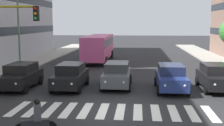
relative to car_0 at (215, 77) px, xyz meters
The scene contains 10 objects.
ground_plane 8.59m from the car_0, 40.14° to the left, with size 180.00×180.00×0.00m, color #262628.
crosswalk_markings 8.59m from the car_0, 40.14° to the left, with size 10.35×2.80×0.01m.
car_0 is the anchor object (origin of this frame).
car_1 3.06m from the car_0, ahead, with size 2.02×4.44×1.72m.
car_2 6.68m from the car_0, ahead, with size 2.02×4.44×1.72m.
car_3 9.81m from the car_0, ahead, with size 2.02×4.44×1.72m.
car_4 13.22m from the car_0, ahead, with size 2.02×4.44×1.72m.
bus_behind_traffic 17.11m from the car_0, 55.02° to the right, with size 2.78×10.50×3.00m.
motorcycle_with_rider 13.01m from the car_0, 45.03° to the left, with size 1.64×0.65×1.57m.
street_lamp_right 16.82m from the car_0, 20.26° to the right, with size 3.36×0.28×7.64m.
Camera 1 is at (-1.33, 14.70, 4.50)m, focal length 47.67 mm.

